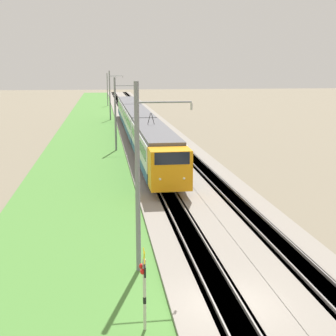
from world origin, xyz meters
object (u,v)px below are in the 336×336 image
at_px(catenary_mast_near, 139,178).
at_px(catenary_mast_mid, 116,114).
at_px(catenary_mast_far, 110,95).
at_px(catenary_mast_distant, 108,89).
at_px(passenger_train, 138,122).
at_px(crossing_signal_near, 144,283).

xyz_separation_m(catenary_mast_near, catenary_mast_mid, (32.79, -0.00, -0.21)).
xyz_separation_m(catenary_mast_far, catenary_mast_distant, (32.79, -0.00, -0.35)).
bearing_deg(catenary_mast_mid, catenary_mast_far, 0.01).
relative_size(passenger_train, catenary_mast_mid, 7.27).
height_order(catenary_mast_mid, catenary_mast_far, catenary_mast_far).
bearing_deg(catenary_mast_mid, catenary_mast_distant, -0.00).
bearing_deg(catenary_mast_distant, catenary_mast_mid, 180.00).
bearing_deg(catenary_mast_far, catenary_mast_mid, -179.99).
height_order(crossing_signal_near, catenary_mast_mid, catenary_mast_mid).
xyz_separation_m(catenary_mast_mid, catenary_mast_far, (32.79, 0.00, 0.32)).
distance_m(catenary_mast_near, catenary_mast_distant, 98.37).
height_order(passenger_train, catenary_mast_far, catenary_mast_far).
relative_size(passenger_train, catenary_mast_distant, 7.33).
bearing_deg(catenary_mast_far, catenary_mast_near, -180.00).
bearing_deg(catenary_mast_mid, passenger_train, -21.08).
distance_m(catenary_mast_far, catenary_mast_distant, 32.79).
height_order(passenger_train, catenary_mast_mid, catenary_mast_mid).
bearing_deg(catenary_mast_near, passenger_train, -4.27).
xyz_separation_m(passenger_train, catenary_mast_far, (24.91, 3.04, 2.19)).
height_order(catenary_mast_near, catenary_mast_far, catenary_mast_far).
xyz_separation_m(crossing_signal_near, catenary_mast_distant, (103.45, -0.26, 2.33)).
xyz_separation_m(crossing_signal_near, catenary_mast_near, (5.08, -0.26, 2.58)).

